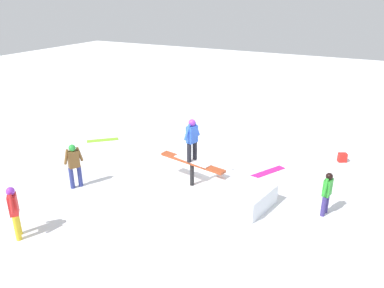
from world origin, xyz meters
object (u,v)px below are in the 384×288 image
at_px(main_rider_on_rail, 192,140).
at_px(bystander_red, 14,210).
at_px(loose_snowboard_lime, 103,140).
at_px(bystander_green, 327,191).
at_px(loose_snowboard_white, 288,134).
at_px(bystander_brown, 74,164).
at_px(backpack_on_snow, 342,158).
at_px(rail_feature, 192,165).
at_px(loose_snowboard_magenta, 268,172).

bearing_deg(main_rider_on_rail, bystander_red, 73.74).
bearing_deg(loose_snowboard_lime, bystander_green, 128.15).
bearing_deg(loose_snowboard_white, bystander_brown, 127.41).
bearing_deg(backpack_on_snow, rail_feature, -162.99).
bearing_deg(bystander_brown, rail_feature, -29.69).
distance_m(bystander_red, loose_snowboard_white, 11.78).
bearing_deg(bystander_green, loose_snowboard_magenta, -120.43).
relative_size(rail_feature, bystander_red, 1.70).
bearing_deg(loose_snowboard_magenta, bystander_brown, -24.92).
relative_size(bystander_brown, loose_snowboard_white, 1.04).
bearing_deg(bystander_green, rail_feature, -77.44).
distance_m(bystander_red, bystander_green, 8.41).
xyz_separation_m(main_rider_on_rail, loose_snowboard_magenta, (-1.96, -2.09, -1.58)).
bearing_deg(backpack_on_snow, loose_snowboard_lime, 165.97).
bearing_deg(backpack_on_snow, main_rider_on_rail, -162.99).
bearing_deg(main_rider_on_rail, loose_snowboard_lime, -4.78).
distance_m(bystander_brown, loose_snowboard_lime, 4.28).
distance_m(main_rider_on_rail, loose_snowboard_magenta, 3.27).
xyz_separation_m(rail_feature, bystander_brown, (3.30, 1.88, 0.11)).
height_order(loose_snowboard_white, backpack_on_snow, backpack_on_snow).
xyz_separation_m(bystander_brown, loose_snowboard_magenta, (-5.26, -3.97, -0.83)).
bearing_deg(bystander_brown, backpack_on_snow, -19.93).
height_order(rail_feature, loose_snowboard_lime, rail_feature).
height_order(bystander_brown, backpack_on_snow, bystander_brown).
relative_size(bystander_green, bystander_brown, 0.87).
bearing_deg(bystander_brown, bystander_green, -43.78).
bearing_deg(loose_snowboard_magenta, bystander_green, 77.92).
distance_m(loose_snowboard_lime, loose_snowboard_magenta, 7.28).
relative_size(loose_snowboard_magenta, backpack_on_snow, 4.31).
bearing_deg(bystander_red, loose_snowboard_white, 110.73).
xyz_separation_m(main_rider_on_rail, bystander_brown, (3.30, 1.88, -0.75)).
bearing_deg(rail_feature, loose_snowboard_magenta, -122.26).
bearing_deg(bystander_red, bystander_green, 77.23).
relative_size(main_rider_on_rail, bystander_brown, 0.95).
relative_size(rail_feature, loose_snowboard_white, 1.72).
relative_size(bystander_green, loose_snowboard_magenta, 0.90).
distance_m(rail_feature, loose_snowboard_magenta, 2.96).
bearing_deg(loose_snowboard_magenta, rail_feature, -15.17).
xyz_separation_m(rail_feature, backpack_on_snow, (-4.18, -4.27, -0.57)).
bearing_deg(bystander_green, loose_snowboard_white, -147.35).
bearing_deg(bystander_brown, bystander_red, -136.89).
bearing_deg(backpack_on_snow, bystander_brown, -169.17).
xyz_separation_m(bystander_green, loose_snowboard_white, (2.59, -6.11, -0.72)).
bearing_deg(bystander_red, bystander_brown, 144.62).
height_order(rail_feature, main_rider_on_rail, main_rider_on_rail).
height_order(loose_snowboard_white, loose_snowboard_magenta, same).
height_order(bystander_green, bystander_brown, bystander_brown).
relative_size(bystander_red, loose_snowboard_white, 1.01).
relative_size(rail_feature, loose_snowboard_magenta, 1.70).
xyz_separation_m(bystander_red, loose_snowboard_magenta, (-4.65, -6.71, -0.81)).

